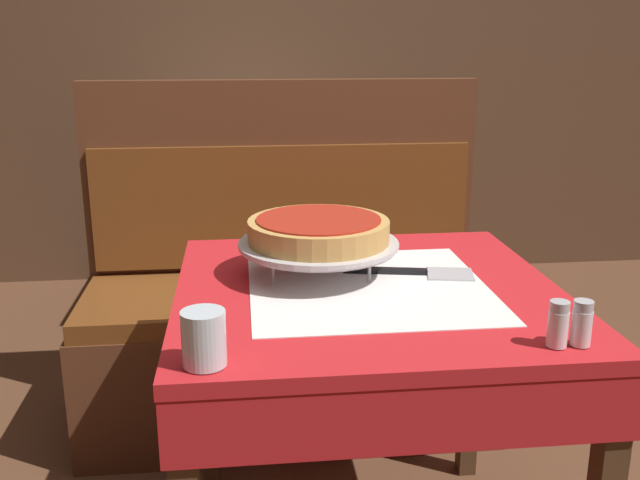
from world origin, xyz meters
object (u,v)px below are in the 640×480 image
Objects in this scene: dining_table_rear at (242,179)px; pizza_server at (414,272)px; pepper_shaker at (582,323)px; booth_bench at (288,327)px; condiment_caddy at (228,143)px; deep_dish_pizza at (319,230)px; pizza_pan_stand at (319,246)px; water_glass_near at (204,338)px; dining_table_front at (367,328)px; salt_shaker at (558,324)px.

dining_table_rear is 1.78m from pizza_server.
pizza_server is 3.65× the size of pepper_shaker.
booth_bench is 8.14× the size of condiment_caddy.
deep_dish_pizza is 3.87× the size of pepper_shaker.
pizza_pan_stand reaches higher than dining_table_rear.
dining_table_rear is at bearing 95.50° from deep_dish_pizza.
dining_table_rear is at bearing 102.42° from pizza_server.
dining_table_front is at bearing 46.36° from water_glass_near.
pizza_pan_stand reaches higher than dining_table_front.
booth_bench is 1.28m from salt_shaker.
condiment_caddy is at bearing 100.01° from booth_bench.
pizza_pan_stand is (-0.10, 0.09, 0.17)m from dining_table_front.
condiment_caddy is (-0.32, 1.89, 0.15)m from dining_table_front.
deep_dish_pizza is (0.03, -0.69, 0.52)m from booth_bench.
booth_bench is 14.17× the size of water_glass_near.
condiment_caddy is at bearing 103.67° from pizza_server.
condiment_caddy reaches higher than deep_dish_pizza.
condiment_caddy is at bearing 97.16° from pizza_pan_stand.
pepper_shaker is at bearing 0.00° from salt_shaker.
pizza_server is 3.19× the size of water_glass_near.
pizza_pan_stand reaches higher than pizza_server.
dining_table_rear is (-0.26, 1.80, -0.01)m from dining_table_front.
dining_table_front is 0.17m from pizza_server.
condiment_caddy is (-0.20, 1.11, 0.47)m from booth_bench.
pizza_pan_stand is (0.03, -0.69, 0.48)m from booth_bench.
pizza_pan_stand is 1.14× the size of deep_dish_pizza.
dining_table_rear is at bearing 97.52° from booth_bench.
water_glass_near reaches higher than salt_shaker.
condiment_caddy is (-0.23, 1.80, -0.06)m from deep_dish_pizza.
salt_shaker reaches higher than dining_table_rear.
salt_shaker is 2.31m from condiment_caddy.
dining_table_front is 0.46m from salt_shaker.
salt_shaker is 1.01× the size of pepper_shaker.
dining_table_front is at bearing -42.53° from deep_dish_pizza.
pizza_pan_stand is at bearing -82.84° from condiment_caddy.
salt_shaker is at bearing -75.97° from dining_table_rear.
booth_bench is at bearing 99.37° from dining_table_front.
water_glass_near is (-0.07, -2.15, 0.15)m from dining_table_rear.
deep_dish_pizza is at bearing 61.78° from water_glass_near.
pepper_shaker is (0.32, -0.35, 0.14)m from dining_table_front.
condiment_caddy is (-0.23, 1.80, -0.02)m from pizza_pan_stand.
deep_dish_pizza is 0.58m from salt_shaker.
dining_table_rear is at bearing 95.50° from pizza_pan_stand.
salt_shaker reaches higher than pizza_pan_stand.
water_glass_near is 2.24m from condiment_caddy.
pepper_shaker is at bearing -68.40° from booth_bench.
pizza_server is 0.62m from water_glass_near.
dining_table_rear is 1.08m from booth_bench.
booth_bench reaches higher than pizza_pan_stand.
pizza_pan_stand is at bearing 130.38° from salt_shaker.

